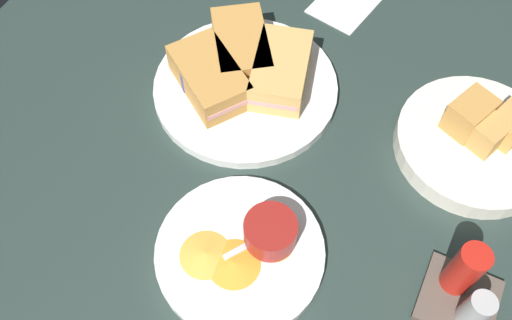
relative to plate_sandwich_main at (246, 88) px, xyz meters
The scene contains 14 objects.
ground_plane 11.29cm from the plate_sandwich_main, 64.97° to the left, with size 110.00×110.00×3.00cm, color #283833.
plate_sandwich_main is the anchor object (origin of this frame).
sandwich_half_near 6.13cm from the plate_sandwich_main, 123.09° to the left, with size 14.62×10.72×4.80cm.
sandwich_half_far 6.13cm from the plate_sandwich_main, 146.91° to the right, with size 15.01×13.70×4.80cm.
sandwich_half_extra 6.13cm from the plate_sandwich_main, 56.91° to the right, with size 13.66×15.01×4.80cm.
ramekin_dark_sauce 6.81cm from the plate_sandwich_main, 65.91° to the right, with size 6.79×6.79×3.75cm.
spoon_by_dark_ramekin 2.10cm from the plate_sandwich_main, 123.06° to the right, with size 7.45×8.54×0.80cm.
plate_chips_companion 26.38cm from the plate_sandwich_main, 25.12° to the left, with size 21.33×21.33×1.60cm, color white.
ramekin_light_gravy 25.06cm from the plate_sandwich_main, 33.83° to the left, with size 6.69×6.69×3.68cm.
spoon_by_gravy_ramekin 24.28cm from the plate_sandwich_main, 34.48° to the left, with size 9.07×6.63×0.80cm.
plantain_chip_scatter 27.03cm from the plate_sandwich_main, 23.63° to the left, with size 13.15×13.93×0.60cm.
bread_basket_rear 33.79cm from the plate_sandwich_main, 98.32° to the left, with size 21.95×21.95×7.96cm.
condiment_caddy 41.14cm from the plate_sandwich_main, 65.29° to the left, with size 9.00×9.00×9.50cm.
paper_napkin_folded 24.78cm from the plate_sandwich_main, 164.19° to the left, with size 11.00×9.00×0.40cm, color white.
Camera 1 is at (41.65, 14.43, 66.15)cm, focal length 38.77 mm.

